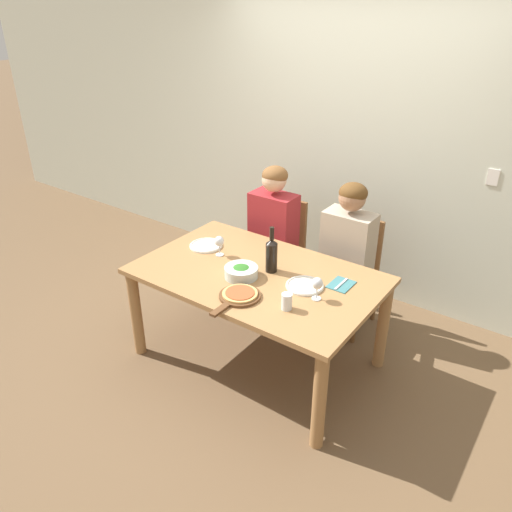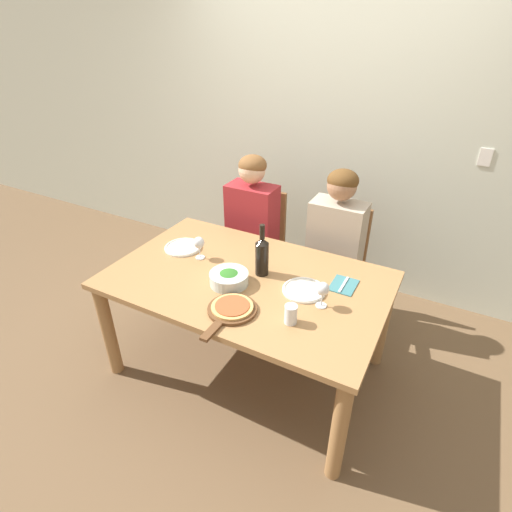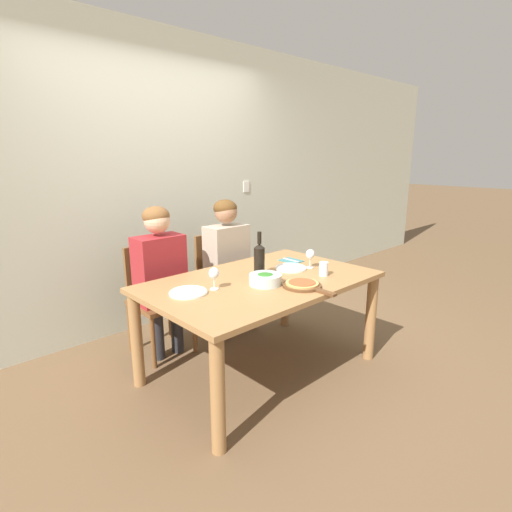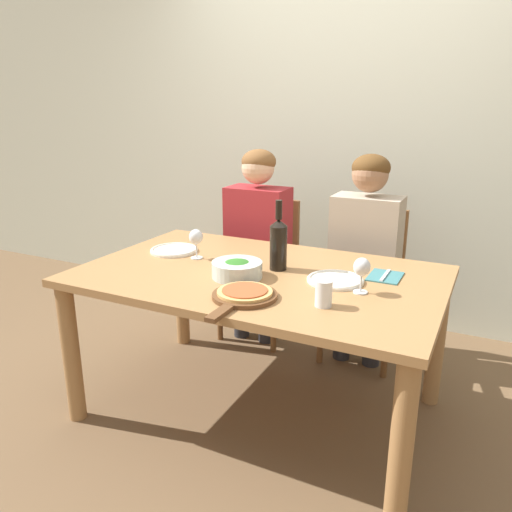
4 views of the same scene
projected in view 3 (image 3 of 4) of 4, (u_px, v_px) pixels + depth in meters
The scene contains 16 objects.
ground_plane at pixel (261, 370), 3.04m from camera, with size 40.00×40.00×0.00m, color brown.
back_wall at pixel (156, 182), 3.70m from camera, with size 10.00×0.06×2.70m.
dining_table at pixel (261, 293), 2.89m from camera, with size 1.65×1.03×0.73m.
chair_left at pixel (156, 295), 3.27m from camera, with size 0.42×0.42×0.88m.
chair_right at pixel (221, 278), 3.73m from camera, with size 0.42×0.42×0.88m.
person_woman at pixel (161, 268), 3.14m from camera, with size 0.47×0.51×1.22m.
person_man at pixel (228, 254), 3.59m from camera, with size 0.47×0.51×1.22m.
wine_bottle at pixel (259, 259), 2.93m from camera, with size 0.08×0.08×0.33m.
broccoli_bowl at pixel (265, 279), 2.74m from camera, with size 0.23×0.23×0.08m.
dinner_plate_left at pixel (188, 292), 2.57m from camera, with size 0.25×0.25×0.02m.
dinner_plate_right at pixel (291, 268), 3.12m from camera, with size 0.25×0.25×0.02m.
pizza_on_board at pixel (303, 285), 2.69m from camera, with size 0.26×0.40×0.04m.
wine_glass_left at pixel (214, 274), 2.63m from camera, with size 0.07×0.07×0.15m.
wine_glass_right at pixel (310, 255), 3.13m from camera, with size 0.07×0.07×0.15m.
water_tumbler at pixel (324, 269), 2.94m from camera, with size 0.07×0.07×0.10m.
fork_on_napkin at pixel (291, 261), 3.36m from camera, with size 0.14×0.18×0.01m.
Camera 3 is at (-1.91, -1.96, 1.60)m, focal length 28.00 mm.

